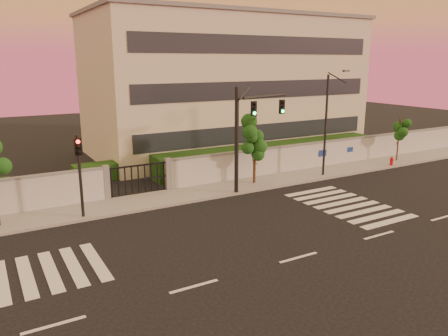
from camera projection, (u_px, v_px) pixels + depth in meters
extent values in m
plane|color=black|center=(298.00, 258.00, 18.83)|extent=(120.00, 120.00, 0.00)
cube|color=gray|center=(193.00, 194.00, 27.66)|extent=(60.00, 3.00, 0.15)
cube|color=#ABADB2|center=(344.00, 152.00, 35.70)|extent=(31.00, 0.30, 2.00)
cube|color=slate|center=(345.00, 139.00, 35.44)|extent=(31.00, 0.36, 0.12)
cube|color=slate|center=(107.00, 183.00, 26.27)|extent=(0.35, 0.35, 2.20)
cube|color=slate|center=(168.00, 175.00, 28.20)|extent=(0.35, 0.35, 2.20)
cube|color=black|center=(271.00, 155.00, 35.17)|extent=(20.00, 2.00, 1.80)
cube|color=black|center=(116.00, 170.00, 31.57)|extent=(6.00, 1.50, 1.20)
cube|color=beige|center=(225.00, 86.00, 40.28)|extent=(24.00, 12.00, 12.00)
cube|color=#262D38|center=(261.00, 133.00, 36.04)|extent=(22.00, 0.08, 1.40)
cube|color=#262D38|center=(262.00, 90.00, 35.20)|extent=(22.00, 0.08, 1.40)
cube|color=#262D38|center=(263.00, 45.00, 34.37)|extent=(22.00, 0.08, 1.40)
cube|color=slate|center=(225.00, 16.00, 38.82)|extent=(24.40, 12.40, 0.30)
cube|color=silver|center=(1.00, 282.00, 16.75)|extent=(0.50, 4.00, 0.02)
cube|color=silver|center=(26.00, 276.00, 17.18)|extent=(0.50, 4.00, 0.02)
cube|color=silver|center=(51.00, 271.00, 17.62)|extent=(0.50, 4.00, 0.02)
cube|color=silver|center=(74.00, 266.00, 18.05)|extent=(0.50, 4.00, 0.02)
cube|color=silver|center=(95.00, 261.00, 18.48)|extent=(0.50, 4.00, 0.02)
cube|color=silver|center=(390.00, 221.00, 23.04)|extent=(4.00, 0.50, 0.02)
cube|color=silver|center=(377.00, 216.00, 23.80)|extent=(4.00, 0.50, 0.02)
cube|color=silver|center=(364.00, 212.00, 24.56)|extent=(4.00, 0.50, 0.02)
cube|color=silver|center=(352.00, 207.00, 25.32)|extent=(4.00, 0.50, 0.02)
cube|color=silver|center=(341.00, 203.00, 26.08)|extent=(4.00, 0.50, 0.02)
cube|color=silver|center=(330.00, 199.00, 26.84)|extent=(4.00, 0.50, 0.02)
cube|color=silver|center=(320.00, 195.00, 27.60)|extent=(4.00, 0.50, 0.02)
cube|color=silver|center=(311.00, 191.00, 28.35)|extent=(4.00, 0.50, 0.02)
cube|color=silver|center=(54.00, 325.00, 14.00)|extent=(2.00, 0.15, 0.01)
cube|color=silver|center=(194.00, 286.00, 16.41)|extent=(2.00, 0.15, 0.01)
cube|color=silver|center=(298.00, 257.00, 18.83)|extent=(2.00, 0.15, 0.01)
cube|color=silver|center=(379.00, 235.00, 21.24)|extent=(2.00, 0.15, 0.01)
cube|color=silver|center=(443.00, 217.00, 23.65)|extent=(2.00, 0.15, 0.01)
sphere|color=#144213|center=(0.00, 172.00, 21.80)|extent=(0.75, 0.75, 0.75)
cylinder|color=#382314|center=(254.00, 159.00, 29.40)|extent=(0.12, 0.12, 3.70)
sphere|color=#144213|center=(254.00, 142.00, 29.14)|extent=(1.08, 1.08, 1.08)
sphere|color=#144213|center=(257.00, 150.00, 29.60)|extent=(0.82, 0.82, 0.82)
sphere|color=#144213|center=(252.00, 149.00, 28.96)|extent=(0.78, 0.78, 0.78)
cylinder|color=#382314|center=(255.00, 148.00, 29.38)|extent=(0.13, 0.13, 5.10)
sphere|color=#144213|center=(256.00, 125.00, 29.01)|extent=(1.18, 1.18, 1.18)
sphere|color=#144213|center=(258.00, 136.00, 29.56)|extent=(0.90, 0.90, 0.90)
sphere|color=#144213|center=(253.00, 134.00, 28.85)|extent=(0.86, 0.86, 0.86)
cylinder|color=#382314|center=(398.00, 140.00, 36.24)|extent=(0.12, 0.12, 3.76)
sphere|color=#144213|center=(400.00, 126.00, 35.97)|extent=(1.06, 1.06, 1.06)
sphere|color=#144213|center=(400.00, 132.00, 36.43)|extent=(0.81, 0.81, 0.81)
sphere|color=#144213|center=(398.00, 131.00, 35.80)|extent=(0.77, 0.77, 0.77)
cylinder|color=black|center=(237.00, 142.00, 26.98)|extent=(0.26, 0.26, 6.75)
cylinder|color=black|center=(265.00, 96.00, 27.33)|extent=(4.00, 1.39, 0.17)
cube|color=black|center=(254.00, 109.00, 27.04)|extent=(0.38, 0.20, 0.98)
sphere|color=#0CF259|center=(255.00, 114.00, 27.02)|extent=(0.22, 0.22, 0.22)
cube|color=black|center=(282.00, 107.00, 28.09)|extent=(0.38, 0.20, 0.98)
sphere|color=#0CF259|center=(283.00, 112.00, 28.07)|extent=(0.22, 0.22, 0.22)
cylinder|color=black|center=(80.00, 178.00, 22.90)|extent=(0.16, 0.16, 4.57)
cube|color=black|center=(78.00, 147.00, 22.45)|extent=(0.36, 0.18, 0.91)
sphere|color=red|center=(78.00, 142.00, 22.29)|extent=(0.20, 0.20, 0.20)
cylinder|color=black|center=(326.00, 127.00, 31.12)|extent=(0.17, 0.17, 7.34)
cylinder|color=black|center=(337.00, 78.00, 29.60)|extent=(0.09, 1.76, 0.71)
cube|color=#3F3F44|center=(346.00, 71.00, 28.79)|extent=(0.46, 0.23, 0.14)
cylinder|color=red|center=(391.00, 164.00, 34.83)|extent=(0.24, 0.24, 0.56)
cylinder|color=red|center=(392.00, 160.00, 34.75)|extent=(0.31, 0.31, 0.11)
sphere|color=red|center=(392.00, 158.00, 34.72)|extent=(0.20, 0.20, 0.20)
cylinder|color=red|center=(391.00, 162.00, 34.81)|extent=(0.33, 0.22, 0.11)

